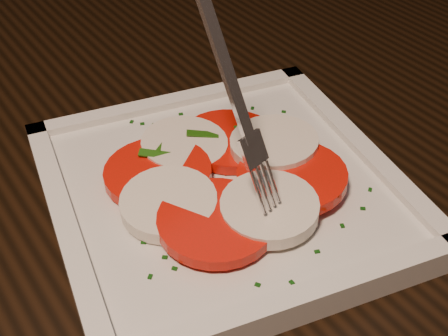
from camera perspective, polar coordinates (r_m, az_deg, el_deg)
The scene contains 4 objects.
table at distance 0.60m, azimuth -3.50°, elevation -4.00°, with size 1.27×0.91×0.75m.
plate at distance 0.45m, azimuth 0.00°, elevation -2.21°, with size 0.24×0.24×0.01m, color silver.
caprese_salad at distance 0.44m, azimuth 0.00°, elevation -0.63°, with size 0.19×0.21×0.02m.
fork at distance 0.38m, azimuth -0.38°, elevation 8.07°, with size 0.03×0.07×0.15m, color white, non-canonical shape.
Camera 1 is at (-0.15, -0.34, 1.06)m, focal length 50.00 mm.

